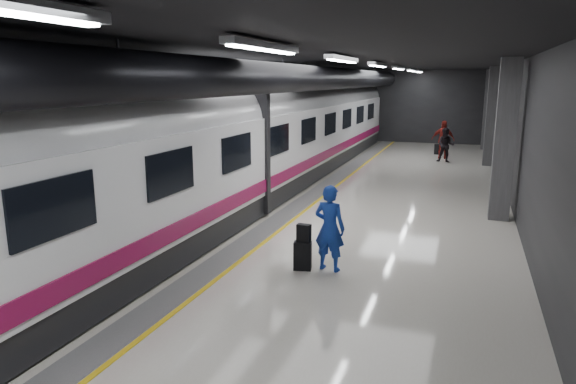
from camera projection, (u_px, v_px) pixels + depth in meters
The scene contains 9 objects.
ground at pixel (327, 222), 14.39m from camera, with size 40.00×40.00×0.00m, color beige.
platform_hall at pixel (328, 93), 14.61m from camera, with size 10.02×40.02×4.51m.
train at pixel (221, 144), 15.00m from camera, with size 3.05×38.00×4.05m.
traveler_main at pixel (330, 228), 10.58m from camera, with size 0.66×0.43×1.82m, color #172DAC.
suitcase_main at pixel (303, 256), 10.72m from camera, with size 0.37×0.23×0.60m, color black.
shoulder_bag at pixel (304, 233), 10.63m from camera, with size 0.29×0.15×0.38m, color black.
traveler_far_a at pixel (446, 145), 24.66m from camera, with size 0.80×0.63×1.66m, color black.
traveler_far_b at pixel (443, 140), 25.88m from camera, with size 1.12×0.47×1.91m, color maroon.
suitcase_far at pixel (438, 149), 27.42m from camera, with size 0.37×0.24×0.54m, color black.
Camera 1 is at (3.60, -13.45, 3.90)m, focal length 32.00 mm.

